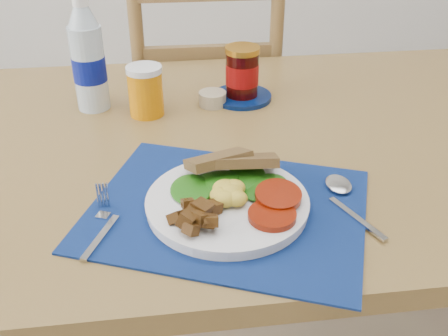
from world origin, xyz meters
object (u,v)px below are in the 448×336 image
juice_glass (146,92)px  chair_far (206,90)px  breakfast_plate (224,200)px  jam_on_saucer (242,76)px  water_bottle (88,61)px

juice_glass → chair_far: bearing=70.2°
breakfast_plate → jam_on_saucer: size_ratio=1.87×
juice_glass → jam_on_saucer: size_ratio=0.75×
chair_far → jam_on_saucer: 0.47m
water_bottle → juice_glass: (0.12, -0.05, -0.06)m
breakfast_plate → water_bottle: 0.49m
chair_far → juice_glass: (-0.17, -0.48, 0.20)m
water_bottle → juice_glass: 0.14m
water_bottle → jam_on_saucer: size_ratio=1.78×
chair_far → breakfast_plate: 0.87m
breakfast_plate → juice_glass: (-0.12, 0.37, 0.03)m
breakfast_plate → chair_far: bearing=76.8°
breakfast_plate → juice_glass: 0.39m
water_bottle → breakfast_plate: bearing=-61.0°
jam_on_saucer → juice_glass: bearing=-166.1°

